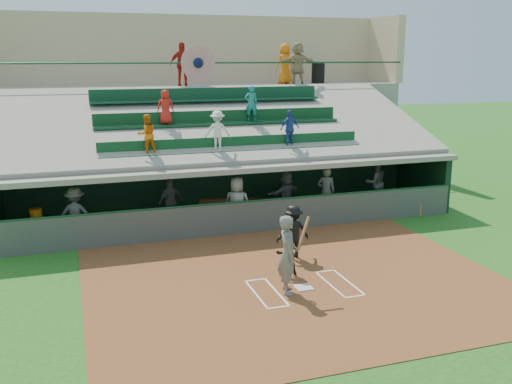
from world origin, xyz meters
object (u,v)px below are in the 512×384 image
object	(u,v)px
home_plate	(304,287)
white_table	(39,231)
trash_bin	(318,73)
catcher	(286,253)
water_cooler	(36,215)
batter_at_plate	(288,254)

from	to	relation	value
home_plate	white_table	world-z (taller)	white_table
home_plate	trash_bin	world-z (taller)	trash_bin
white_table	home_plate	bearing A→B (deg)	-37.20
home_plate	catcher	xyz separation A→B (m)	(-0.09, 1.02, 0.61)
home_plate	water_cooler	bearing A→B (deg)	137.13
home_plate	batter_at_plate	xyz separation A→B (m)	(-0.50, -0.12, 1.00)
batter_at_plate	water_cooler	world-z (taller)	batter_at_plate
home_plate	batter_at_plate	bearing A→B (deg)	-166.45
batter_at_plate	home_plate	bearing A→B (deg)	13.55
white_table	trash_bin	distance (m)	15.34
water_cooler	trash_bin	size ratio (longest dim) A/B	0.40
home_plate	water_cooler	world-z (taller)	water_cooler
catcher	trash_bin	size ratio (longest dim) A/B	1.32
home_plate	water_cooler	distance (m)	9.20
home_plate	water_cooler	xyz separation A→B (m)	(-6.71, 6.23, 0.88)
batter_at_plate	white_table	bearing A→B (deg)	134.43
home_plate	trash_bin	size ratio (longest dim) A/B	0.45
home_plate	catcher	distance (m)	1.19
batter_at_plate	water_cooler	size ratio (longest dim) A/B	5.32
catcher	batter_at_plate	bearing A→B (deg)	66.20
water_cooler	home_plate	bearing A→B (deg)	-42.87
home_plate	trash_bin	bearing A→B (deg)	64.79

